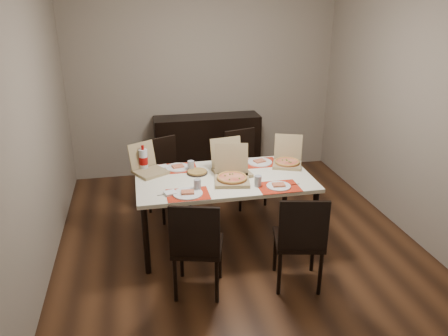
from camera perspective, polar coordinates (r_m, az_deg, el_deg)
The scene contains 20 objects.
ground at distance 4.95m, azimuth 1.43°, elevation -8.82°, with size 3.80×4.00×0.02m, color #482916.
room_walls at distance 4.75m, azimuth 0.42°, elevation 12.38°, with size 3.84×4.02×2.62m.
sideboard at distance 6.35m, azimuth -2.18°, elevation 2.83°, with size 1.50×0.40×0.90m, color black.
dining_table at distance 4.54m, azimuth -0.00°, elevation -1.96°, with size 1.80×1.00×0.75m.
chair_near_left at distance 3.80m, azimuth -3.59°, elevation -9.93°, with size 0.52×0.52×0.93m.
chair_near_right at distance 3.94m, azimuth 9.90°, elevation -9.02°, with size 0.50×0.50×0.93m.
chair_far_left at distance 5.26m, azimuth -7.63°, elevation -0.75°, with size 0.55×0.55×0.93m.
chair_far_right at distance 5.53m, azimuth 2.60°, elevation 0.57°, with size 0.51×0.51×0.93m.
setting_near_left at distance 4.15m, azimuth -4.69°, elevation -3.08°, with size 0.48×0.30×0.11m.
setting_near_right at distance 4.30m, azimuth 6.39°, elevation -2.19°, with size 0.46×0.30×0.11m.
setting_far_left at distance 4.74m, azimuth -5.85°, elevation 0.12°, with size 0.48×0.30×0.11m.
setting_far_right at distance 4.87m, azimuth 4.11°, elevation 0.79°, with size 0.49×0.30×0.11m.
napkin_loose at distance 4.48m, azimuth 2.03°, elevation -1.24°, with size 0.12×0.11×0.02m, color white.
pizza_box_center at distance 4.40m, azimuth 1.04°, elevation -1.01°, with size 0.40×0.44×0.34m.
pizza_box_right at distance 4.87m, azimuth 8.27°, elevation 1.01°, with size 0.41×0.43×0.31m.
pizza_box_left at distance 4.68m, azimuth -9.88°, elevation 0.07°, with size 0.43×0.44×0.30m.
pizza_box_extra at distance 4.60m, azimuth 0.87°, elevation 0.07°, with size 0.40×0.43×0.34m.
faina_plate at distance 4.60m, azimuth -3.53°, elevation -0.55°, with size 0.22×0.22×0.03m.
dip_bowl at distance 4.73m, azimuth 0.66°, elevation 0.14°, with size 0.12×0.12×0.03m, color white.
soda_bottle at distance 4.71m, azimuth -10.48°, elevation 1.03°, with size 0.09×0.09×0.28m.
Camera 1 is at (-0.99, -4.15, 2.50)m, focal length 35.00 mm.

